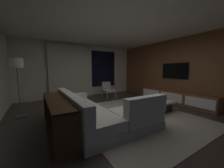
{
  "coord_description": "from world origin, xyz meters",
  "views": [
    {
      "loc": [
        -2.13,
        -2.95,
        1.39
      ],
      "look_at": [
        0.36,
        1.1,
        0.86
      ],
      "focal_mm": 20.29,
      "sensor_mm": 36.0,
      "label": 1
    }
  ],
  "objects": [
    {
      "name": "ceiling",
      "position": [
        0.0,
        0.0,
        2.7
      ],
      "size": [
        8.2,
        8.2,
        0.0
      ],
      "primitive_type": "plane",
      "color": "silver"
    },
    {
      "name": "area_rug",
      "position": [
        0.35,
        -0.1,
        0.01
      ],
      "size": [
        3.2,
        3.8,
        0.01
      ],
      "primitive_type": "cube",
      "color": "gray",
      "rests_on": "floor"
    },
    {
      "name": "book_stack_on_coffee_table",
      "position": [
        1.19,
        -0.15,
        0.41
      ],
      "size": [
        0.28,
        0.18,
        0.11
      ],
      "color": "slate",
      "rests_on": "coffee_table"
    },
    {
      "name": "mounted_tv",
      "position": [
        2.95,
        0.25,
        1.35
      ],
      "size": [
        0.05,
        1.14,
        0.66
      ],
      "color": "black"
    },
    {
      "name": "accent_chair_near_window",
      "position": [
        1.01,
        2.56,
        0.43
      ],
      "size": [
        0.56,
        0.58,
        0.78
      ],
      "color": "#B2ADA0",
      "rests_on": "floor"
    },
    {
      "name": "media_console",
      "position": [
        2.77,
        0.05,
        0.25
      ],
      "size": [
        0.46,
        3.1,
        0.52
      ],
      "color": "brown",
      "rests_on": "floor"
    },
    {
      "name": "floor",
      "position": [
        0.0,
        0.0,
        0.0
      ],
      "size": [
        9.2,
        9.2,
        0.0
      ],
      "primitive_type": "plane",
      "color": "#332B26"
    },
    {
      "name": "console_table_behind_couch",
      "position": [
        -1.75,
        -0.02,
        0.42
      ],
      "size": [
        0.4,
        2.1,
        0.74
      ],
      "color": "#322010",
      "rests_on": "floor"
    },
    {
      "name": "standing_lamp",
      "position": [
        -2.55,
        1.55,
        1.47
      ],
      "size": [
        0.34,
        0.34,
        1.71
      ],
      "color": "#333335",
      "rests_on": "floor"
    },
    {
      "name": "coffee_table",
      "position": [
        1.2,
        -0.03,
        0.19
      ],
      "size": [
        1.16,
        1.16,
        0.36
      ],
      "color": "#322010",
      "rests_on": "floor"
    },
    {
      "name": "media_wall",
      "position": [
        3.06,
        0.0,
        1.35
      ],
      "size": [
        0.12,
        7.8,
        2.7
      ],
      "color": "brown",
      "rests_on": "floor"
    },
    {
      "name": "back_wall_with_window",
      "position": [
        -0.06,
        3.62,
        1.34
      ],
      "size": [
        6.6,
        0.3,
        2.7
      ],
      "color": "silver",
      "rests_on": "floor"
    },
    {
      "name": "sectional_couch",
      "position": [
        -0.84,
        -0.15,
        0.29
      ],
      "size": [
        1.98,
        2.5,
        0.82
      ],
      "color": "gray",
      "rests_on": "floor"
    }
  ]
}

